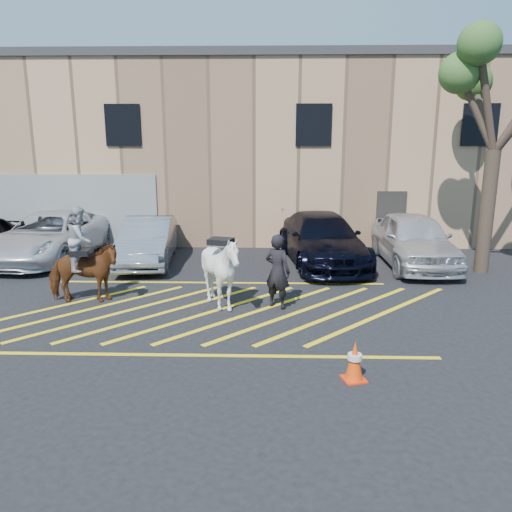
{
  "coord_description": "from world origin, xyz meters",
  "views": [
    {
      "loc": [
        1.4,
        -11.83,
        4.19
      ],
      "look_at": [
        1.08,
        0.2,
        1.3
      ],
      "focal_mm": 35.0,
      "sensor_mm": 36.0,
      "label": 1
    }
  ],
  "objects_px": {
    "car_silver_sedan": "(148,241)",
    "tree": "(500,84)",
    "car_white_pickup": "(51,236)",
    "saddled_white": "(221,271)",
    "mounted_bay": "(82,265)",
    "handler": "(278,271)",
    "car_blue_suv": "(322,239)",
    "car_white_suv": "(414,239)",
    "traffic_cone": "(355,361)"
  },
  "relations": [
    {
      "from": "traffic_cone",
      "to": "tree",
      "type": "distance_m",
      "value": 10.54
    },
    {
      "from": "car_silver_sedan",
      "to": "saddled_white",
      "type": "distance_m",
      "value": 5.39
    },
    {
      "from": "car_white_pickup",
      "to": "tree",
      "type": "height_order",
      "value": "tree"
    },
    {
      "from": "handler",
      "to": "saddled_white",
      "type": "height_order",
      "value": "saddled_white"
    },
    {
      "from": "car_white_pickup",
      "to": "handler",
      "type": "bearing_deg",
      "value": -27.88
    },
    {
      "from": "tree",
      "to": "mounted_bay",
      "type": "bearing_deg",
      "value": -163.66
    },
    {
      "from": "car_silver_sedan",
      "to": "mounted_bay",
      "type": "height_order",
      "value": "mounted_bay"
    },
    {
      "from": "car_white_suv",
      "to": "handler",
      "type": "relative_size",
      "value": 2.72
    },
    {
      "from": "car_white_suv",
      "to": "saddled_white",
      "type": "relative_size",
      "value": 2.42
    },
    {
      "from": "car_white_pickup",
      "to": "car_white_suv",
      "type": "xyz_separation_m",
      "value": [
        12.42,
        -0.57,
        0.06
      ]
    },
    {
      "from": "car_silver_sedan",
      "to": "car_blue_suv",
      "type": "xyz_separation_m",
      "value": [
        5.88,
        0.16,
        0.06
      ]
    },
    {
      "from": "saddled_white",
      "to": "traffic_cone",
      "type": "relative_size",
      "value": 2.89
    },
    {
      "from": "handler",
      "to": "car_silver_sedan",
      "type": "bearing_deg",
      "value": -13.95
    },
    {
      "from": "car_white_suv",
      "to": "handler",
      "type": "bearing_deg",
      "value": -136.76
    },
    {
      "from": "car_white_pickup",
      "to": "saddled_white",
      "type": "height_order",
      "value": "saddled_white"
    },
    {
      "from": "car_white_suv",
      "to": "tree",
      "type": "height_order",
      "value": "tree"
    },
    {
      "from": "handler",
      "to": "tree",
      "type": "distance_m",
      "value": 8.84
    },
    {
      "from": "car_blue_suv",
      "to": "mounted_bay",
      "type": "xyz_separation_m",
      "value": [
        -6.54,
        -4.35,
        0.18
      ]
    },
    {
      "from": "car_white_pickup",
      "to": "car_blue_suv",
      "type": "xyz_separation_m",
      "value": [
        9.41,
        -0.36,
        0.01
      ]
    },
    {
      "from": "car_silver_sedan",
      "to": "mounted_bay",
      "type": "bearing_deg",
      "value": -104.42
    },
    {
      "from": "car_white_pickup",
      "to": "traffic_cone",
      "type": "distance_m",
      "value": 12.68
    },
    {
      "from": "car_silver_sedan",
      "to": "handler",
      "type": "bearing_deg",
      "value": -51.34
    },
    {
      "from": "car_blue_suv",
      "to": "handler",
      "type": "bearing_deg",
      "value": -116.79
    },
    {
      "from": "car_silver_sedan",
      "to": "saddled_white",
      "type": "xyz_separation_m",
      "value": [
        2.92,
        -4.52,
        0.2
      ]
    },
    {
      "from": "saddled_white",
      "to": "mounted_bay",
      "type": "bearing_deg",
      "value": 174.77
    },
    {
      "from": "car_white_suv",
      "to": "traffic_cone",
      "type": "bearing_deg",
      "value": -112.28
    },
    {
      "from": "car_blue_suv",
      "to": "car_white_suv",
      "type": "height_order",
      "value": "car_white_suv"
    },
    {
      "from": "car_white_pickup",
      "to": "car_blue_suv",
      "type": "relative_size",
      "value": 1.03
    },
    {
      "from": "car_blue_suv",
      "to": "saddled_white",
      "type": "height_order",
      "value": "saddled_white"
    },
    {
      "from": "car_white_pickup",
      "to": "mounted_bay",
      "type": "distance_m",
      "value": 5.53
    },
    {
      "from": "car_blue_suv",
      "to": "tree",
      "type": "bearing_deg",
      "value": -19.13
    },
    {
      "from": "car_silver_sedan",
      "to": "saddled_white",
      "type": "bearing_deg",
      "value": -62.7
    },
    {
      "from": "car_silver_sedan",
      "to": "tree",
      "type": "height_order",
      "value": "tree"
    },
    {
      "from": "car_white_suv",
      "to": "saddled_white",
      "type": "distance_m",
      "value": 7.46
    },
    {
      "from": "car_white_pickup",
      "to": "car_white_suv",
      "type": "bearing_deg",
      "value": 1.75
    },
    {
      "from": "car_white_suv",
      "to": "handler",
      "type": "distance_m",
      "value": 6.33
    },
    {
      "from": "car_white_pickup",
      "to": "tree",
      "type": "xyz_separation_m",
      "value": [
        14.37,
        -1.34,
        4.88
      ]
    },
    {
      "from": "mounted_bay",
      "to": "traffic_cone",
      "type": "bearing_deg",
      "value": -32.99
    },
    {
      "from": "car_silver_sedan",
      "to": "mounted_bay",
      "type": "distance_m",
      "value": 4.25
    },
    {
      "from": "saddled_white",
      "to": "car_silver_sedan",
      "type": "bearing_deg",
      "value": 122.89
    },
    {
      "from": "car_white_suv",
      "to": "mounted_bay",
      "type": "distance_m",
      "value": 10.4
    },
    {
      "from": "traffic_cone",
      "to": "tree",
      "type": "bearing_deg",
      "value": 54.87
    },
    {
      "from": "saddled_white",
      "to": "tree",
      "type": "distance_m",
      "value": 9.94
    },
    {
      "from": "traffic_cone",
      "to": "saddled_white",
      "type": "bearing_deg",
      "value": 125.7
    },
    {
      "from": "car_silver_sedan",
      "to": "car_white_suv",
      "type": "xyz_separation_m",
      "value": [
        8.89,
        -0.05,
        0.11
      ]
    },
    {
      "from": "car_white_pickup",
      "to": "saddled_white",
      "type": "relative_size",
      "value": 2.75
    },
    {
      "from": "traffic_cone",
      "to": "car_blue_suv",
      "type": "bearing_deg",
      "value": 88.15
    },
    {
      "from": "car_blue_suv",
      "to": "mounted_bay",
      "type": "bearing_deg",
      "value": -154.24
    },
    {
      "from": "tree",
      "to": "saddled_white",
      "type": "bearing_deg",
      "value": -154.96
    },
    {
      "from": "handler",
      "to": "traffic_cone",
      "type": "relative_size",
      "value": 2.57
    }
  ]
}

